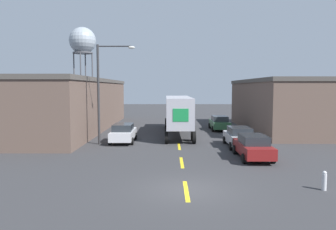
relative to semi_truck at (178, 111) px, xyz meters
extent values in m
plane|color=#333335|center=(-0.05, -18.66, -2.34)|extent=(160.00, 160.00, 0.00)
cube|color=yellow|center=(-0.05, -18.92, -2.34)|extent=(0.20, 3.07, 0.01)
cube|color=yellow|center=(-0.05, -13.14, -2.34)|extent=(0.20, 3.07, 0.01)
cube|color=yellow|center=(-0.05, -7.37, -2.34)|extent=(0.20, 3.07, 0.01)
cube|color=brown|center=(-12.09, 3.56, 0.34)|extent=(8.12, 27.72, 5.38)
cube|color=#4C4742|center=(-12.09, 3.56, 3.23)|extent=(8.32, 27.92, 0.40)
cube|color=brown|center=(14.32, 3.10, 0.32)|extent=(12.79, 18.43, 5.33)
cube|color=#4C4742|center=(14.32, 3.10, 3.18)|extent=(12.99, 18.63, 0.40)
cube|color=black|center=(-0.06, 5.43, -0.35)|extent=(2.28, 3.14, 2.92)
cube|color=#A8A8B2|center=(0.02, -1.65, 0.18)|extent=(2.49, 10.48, 2.71)
cube|color=#198442|center=(0.08, -6.89, 0.18)|extent=(1.30, 0.05, 1.08)
cylinder|color=black|center=(1.11, 5.84, -1.81)|extent=(0.29, 1.07, 1.07)
cylinder|color=black|center=(-1.25, 5.81, -1.81)|extent=(0.29, 1.07, 1.07)
cylinder|color=black|center=(1.13, 4.59, -1.81)|extent=(0.29, 1.07, 1.07)
cylinder|color=black|center=(-1.24, 4.56, -1.81)|extent=(0.29, 1.07, 1.07)
cylinder|color=black|center=(1.24, -4.66, -1.81)|extent=(0.29, 1.07, 1.07)
cylinder|color=black|center=(-1.13, -4.69, -1.81)|extent=(0.29, 1.07, 1.07)
cylinder|color=black|center=(1.25, -6.06, -1.81)|extent=(0.29, 1.07, 1.07)
cylinder|color=black|center=(-1.11, -6.09, -1.81)|extent=(0.29, 1.07, 1.07)
cube|color=#2D5B38|center=(4.80, 3.02, -1.66)|extent=(1.85, 4.71, 0.73)
cube|color=#23282D|center=(4.80, 2.88, -1.01)|extent=(1.63, 2.45, 0.57)
cylinder|color=black|center=(5.72, 4.48, -2.03)|extent=(0.22, 0.63, 0.63)
cylinder|color=black|center=(3.87, 4.48, -2.03)|extent=(0.22, 0.63, 0.63)
cylinder|color=black|center=(5.72, 1.56, -2.03)|extent=(0.22, 0.63, 0.63)
cylinder|color=black|center=(3.87, 1.56, -2.03)|extent=(0.22, 0.63, 0.63)
cube|color=maroon|center=(4.80, -11.89, -1.66)|extent=(1.85, 4.71, 0.73)
cube|color=#23282D|center=(4.80, -12.03, -1.01)|extent=(1.63, 2.45, 0.57)
cylinder|color=black|center=(5.72, -10.43, -2.03)|extent=(0.22, 0.63, 0.63)
cylinder|color=black|center=(3.87, -10.43, -2.03)|extent=(0.22, 0.63, 0.63)
cylinder|color=black|center=(5.72, -13.35, -2.03)|extent=(0.22, 0.63, 0.63)
cylinder|color=black|center=(3.87, -13.35, -2.03)|extent=(0.22, 0.63, 0.63)
cube|color=silver|center=(-4.91, -5.23, -1.66)|extent=(1.85, 4.71, 0.73)
cube|color=#23282D|center=(-4.91, -5.37, -1.01)|extent=(1.63, 2.45, 0.57)
cylinder|color=black|center=(-3.98, -3.77, -2.03)|extent=(0.22, 0.63, 0.63)
cylinder|color=black|center=(-5.83, -3.77, -2.03)|extent=(0.22, 0.63, 0.63)
cylinder|color=black|center=(-3.98, -6.69, -2.03)|extent=(0.22, 0.63, 0.63)
cylinder|color=black|center=(-5.83, -6.69, -2.03)|extent=(0.22, 0.63, 0.63)
cube|color=#B2B2B7|center=(4.80, -7.50, -1.66)|extent=(1.85, 4.71, 0.73)
cube|color=#23282D|center=(4.80, -7.64, -1.01)|extent=(1.63, 2.45, 0.57)
cylinder|color=black|center=(5.72, -6.04, -2.03)|extent=(0.22, 0.63, 0.63)
cylinder|color=black|center=(3.87, -6.04, -2.03)|extent=(0.22, 0.63, 0.63)
cylinder|color=black|center=(5.72, -8.96, -2.03)|extent=(0.22, 0.63, 0.63)
cylinder|color=black|center=(3.87, -8.96, -2.03)|extent=(0.22, 0.63, 0.63)
cylinder|color=#47474C|center=(-18.08, 39.59, 3.99)|extent=(0.28, 0.28, 12.68)
cylinder|color=#47474C|center=(-20.13, 41.64, 3.99)|extent=(0.28, 0.28, 12.68)
cylinder|color=#47474C|center=(-22.18, 39.59, 3.99)|extent=(0.28, 0.28, 12.68)
cylinder|color=#47474C|center=(-20.13, 37.54, 3.99)|extent=(0.28, 0.28, 12.68)
cylinder|color=#4C4C51|center=(-20.13, 39.59, 10.13)|extent=(4.38, 4.38, 0.30)
sphere|color=#939EA8|center=(-20.13, 39.59, 12.82)|extent=(5.86, 5.86, 5.86)
cylinder|color=#2D2D30|center=(-6.80, -6.37, 1.83)|extent=(0.20, 0.20, 8.35)
cylinder|color=#2D2D30|center=(-5.40, -6.37, 5.86)|extent=(2.80, 0.11, 0.11)
ellipsoid|color=silver|center=(-4.00, -6.37, 5.76)|extent=(0.56, 0.32, 0.22)
cylinder|color=silver|center=(6.39, -18.79, -1.96)|extent=(0.22, 0.22, 0.76)
sphere|color=silver|center=(6.39, -18.79, -1.52)|extent=(0.20, 0.20, 0.20)
camera|label=1|loc=(-0.83, -33.77, 2.44)|focal=35.00mm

